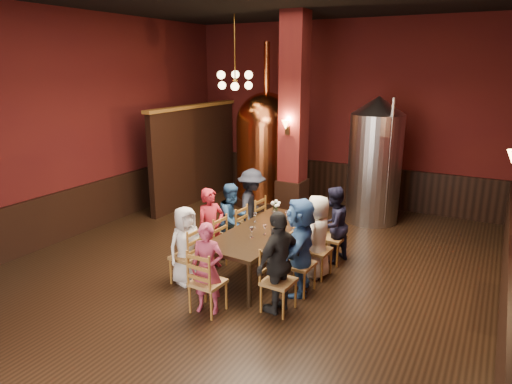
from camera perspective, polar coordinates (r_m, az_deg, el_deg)
The scene contains 38 objects.
room at distance 7.23m, azimuth -2.21°, elevation 6.15°, with size 10.00×10.02×4.50m.
wainscot_right at distance 6.80m, azimuth 28.79°, elevation -12.07°, with size 0.08×9.90×1.00m, color black.
wainscot_back at distance 12.03m, azimuth 10.04°, elevation 1.25°, with size 7.90×0.08×1.00m, color black.
wainscot_left at distance 10.20m, azimuth -21.62°, elevation -2.25°, with size 0.08×9.90×1.00m, color black.
column at distance 9.83m, azimuth 4.72°, elevation 8.64°, with size 0.58×0.58×4.50m, color #44110E.
partition at distance 11.78m, azimuth -7.61°, elevation 4.54°, with size 0.22×3.50×2.40m, color black.
pendant_cluster at distance 10.54m, azimuth -2.63°, elevation 13.78°, with size 0.90×0.90×1.70m, color #A57226, non-canonical shape.
sconce_column at distance 9.56m, azimuth 3.97°, elevation 8.16°, with size 0.20×0.20×0.36m, color black, non-canonical shape.
dining_table at distance 7.73m, azimuth 0.89°, elevation -5.23°, with size 1.12×2.45×0.75m.
chair_0 at distance 7.52m, azimuth -8.70°, elevation -7.90°, with size 0.46×0.46×0.92m, color olive, non-canonical shape.
person_0 at distance 7.45m, azimuth -8.76°, elevation -6.61°, with size 0.63×0.41×1.29m, color silver.
chair_1 at distance 8.00m, azimuth -5.62°, elevation -6.31°, with size 0.46×0.46×0.92m, color olive, non-canonical shape.
person_1 at distance 7.90m, azimuth -5.66°, elevation -4.59°, with size 0.52×0.34×1.43m, color maroon.
chair_2 at distance 8.49m, azimuth -2.94°, elevation -4.91°, with size 0.46×0.46×0.92m, color olive, non-canonical shape.
person_2 at distance 8.42m, azimuth -2.96°, elevation -3.47°, with size 0.67×0.33×1.37m, color navy.
chair_3 at distance 9.02m, azimuth -0.54°, elevation -3.65°, with size 0.46×0.46×0.92m, color olive, non-canonical shape.
person_3 at distance 8.93m, azimuth -0.54°, elevation -1.87°, with size 0.97×0.56×1.51m, color black.
chair_4 at distance 6.64m, azimuth 2.85°, elevation -11.05°, with size 0.46×0.46×0.92m, color olive, non-canonical shape.
person_4 at distance 6.51m, azimuth 2.89°, elevation -8.74°, with size 0.88×0.37×1.51m, color black.
chair_5 at distance 7.18m, azimuth 5.45°, elevation -8.96°, with size 0.46×0.46×0.92m, color olive, non-canonical shape.
person_5 at distance 7.06m, azimuth 5.51°, elevation -6.71°, with size 1.42×0.45×1.53m, color #3967AB.
chair_6 at distance 7.73m, azimuth 7.62°, elevation -7.18°, with size 0.46×0.46×0.92m, color olive, non-canonical shape.
person_6 at distance 7.64m, azimuth 7.69°, elevation -5.52°, with size 0.68×0.45×1.40m, color beige.
chair_7 at distance 8.30m, azimuth 9.52°, elevation -5.61°, with size 0.46×0.46×0.92m, color olive, non-canonical shape.
person_7 at distance 8.22m, azimuth 9.59°, elevation -4.08°, with size 0.68×0.33×1.39m, color black.
chair_8 at distance 6.64m, azimuth -6.06°, elevation -11.11°, with size 0.46×0.46×0.92m, color olive, non-canonical shape.
person_8 at distance 6.55m, azimuth -6.11°, elevation -9.50°, with size 0.49×0.32×1.33m, color #9A334D.
copper_kettle at distance 11.51m, azimuth 1.29°, elevation 5.66°, with size 1.98×1.98×3.96m.
steel_vessel at distance 10.43m, azimuth 14.65°, elevation 3.85°, with size 1.39×1.39×2.80m.
rose_vase at distance 8.35m, azimuth 2.43°, elevation -1.72°, with size 0.18×0.18×0.31m.
wine_glass_0 at distance 8.16m, azimuth 2.21°, elevation -2.99°, with size 0.07×0.07×0.17m, color white, non-canonical shape.
wine_glass_1 at distance 7.66m, azimuth 2.70°, elevation -4.26°, with size 0.07×0.07×0.17m, color white, non-canonical shape.
wine_glass_2 at distance 8.16m, azimuth 3.90°, elevation -3.02°, with size 0.07×0.07×0.17m, color white, non-canonical shape.
wine_glass_3 at distance 8.06m, azimuth -0.12°, elevation -3.22°, with size 0.07×0.07×0.17m, color white, non-canonical shape.
wine_glass_4 at distance 8.11m, azimuth 4.82°, elevation -3.15°, with size 0.07×0.07×0.17m, color white, non-canonical shape.
wine_glass_5 at distance 7.47m, azimuth 1.10°, elevation -4.76°, with size 0.07×0.07×0.17m, color white, non-canonical shape.
wine_glass_6 at distance 8.19m, azimuth 5.18°, elevation -2.97°, with size 0.07×0.07×0.17m, color white, non-canonical shape.
wine_glass_7 at distance 7.37m, azimuth -0.57°, elevation -5.06°, with size 0.07×0.07×0.17m, color white, non-canonical shape.
Camera 1 is at (3.65, -6.12, 3.44)m, focal length 32.00 mm.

